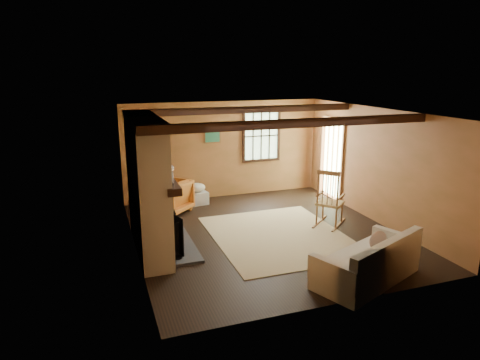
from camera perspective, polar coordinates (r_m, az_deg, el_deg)
name	(u,v)px	position (r m, az deg, el deg)	size (l,w,h in m)	color
ground	(265,233)	(8.57, 3.37, -7.13)	(5.50, 5.50, 0.00)	black
room_envelope	(272,150)	(8.42, 4.26, 4.07)	(5.02, 5.52, 2.44)	#A8643B
fireplace	(149,190)	(7.66, -12.06, -1.37)	(1.02, 2.30, 2.40)	#AA6442
rug	(278,236)	(8.47, 5.16, -7.41)	(2.50, 3.00, 0.01)	tan
rocking_chair	(329,202)	(9.04, 11.83, -2.83)	(0.95, 0.92, 1.21)	tan
sofa	(370,265)	(6.96, 16.89, -10.74)	(2.02, 1.46, 0.75)	beige
firewood_pile	(144,202)	(10.31, -12.73, -2.91)	(0.70, 0.13, 0.25)	brown
laundry_basket	(197,198)	(10.35, -5.81, -2.40)	(0.50, 0.38, 0.30)	silver
basket_pillow	(196,188)	(10.28, -5.85, -1.03)	(0.43, 0.35, 0.22)	beige
armchair	(170,197)	(9.77, -9.36, -2.19)	(0.80, 0.83, 0.75)	#BF6026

